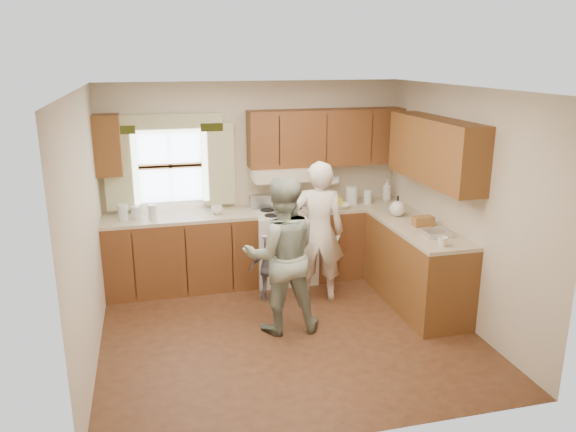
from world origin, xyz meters
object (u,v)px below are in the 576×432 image
object	(u,v)px
woman_left	(318,232)
stove	(283,245)
woman_right	(282,255)
child	(269,268)

from	to	relation	value
woman_left	stove	bearing A→B (deg)	-55.06
stove	woman_right	distance (m)	1.43
stove	woman_right	size ratio (longest dim) A/B	0.65
stove	child	bearing A→B (deg)	-118.15
woman_left	woman_right	bearing A→B (deg)	62.65
woman_right	child	world-z (taller)	woman_right
child	woman_right	bearing A→B (deg)	91.57
woman_left	child	bearing A→B (deg)	5.06
woman_left	child	world-z (taller)	woman_left
woman_left	woman_right	world-z (taller)	woman_left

